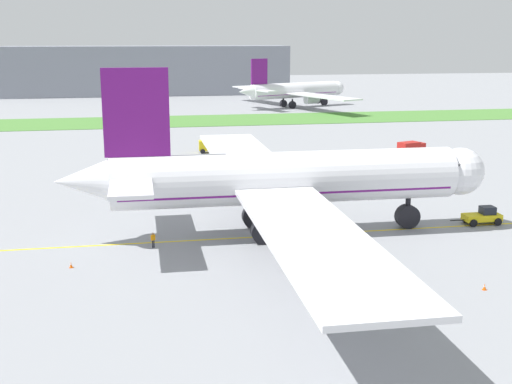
% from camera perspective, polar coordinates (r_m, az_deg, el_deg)
% --- Properties ---
extents(ground_plane, '(600.00, 600.00, 0.00)m').
position_cam_1_polar(ground_plane, '(76.54, 1.53, -3.39)').
color(ground_plane, gray).
rests_on(ground_plane, ground).
extents(apron_taxi_line, '(280.00, 0.36, 0.01)m').
position_cam_1_polar(apron_taxi_line, '(74.92, 1.80, -3.76)').
color(apron_taxi_line, yellow).
rests_on(apron_taxi_line, ground).
extents(grass_median_strip, '(320.00, 24.00, 0.10)m').
position_cam_1_polar(grass_median_strip, '(176.68, -5.34, 6.07)').
color(grass_median_strip, '#4C8438').
rests_on(grass_median_strip, ground).
extents(airliner_foreground, '(48.32, 74.56, 18.65)m').
position_cam_1_polar(airliner_foreground, '(73.98, 2.10, 1.08)').
color(airliner_foreground, white).
rests_on(airliner_foreground, ground).
extents(pushback_tug, '(6.24, 2.28, 2.11)m').
position_cam_1_polar(pushback_tug, '(83.79, 18.78, -1.95)').
color(pushback_tug, yellow).
rests_on(pushback_tug, ground).
extents(ground_crew_wingwalker_port, '(0.49, 0.46, 1.66)m').
position_cam_1_polar(ground_crew_wingwalker_port, '(71.37, -8.77, -3.94)').
color(ground_crew_wingwalker_port, black).
rests_on(ground_crew_wingwalker_port, ground).
extents(traffic_cone_near_nose, '(0.36, 0.36, 0.58)m').
position_cam_1_polar(traffic_cone_near_nose, '(67.25, -15.49, -6.01)').
color(traffic_cone_near_nose, '#F2590C').
rests_on(traffic_cone_near_nose, ground).
extents(traffic_cone_port_wing, '(0.36, 0.36, 0.58)m').
position_cam_1_polar(traffic_cone_port_wing, '(62.74, 18.90, -7.66)').
color(traffic_cone_port_wing, '#F2590C').
rests_on(traffic_cone_port_wing, ground).
extents(service_truck_baggage_loader, '(5.58, 3.98, 2.58)m').
position_cam_1_polar(service_truck_baggage_loader, '(127.95, 13.11, 3.69)').
color(service_truck_baggage_loader, '#B21E19').
rests_on(service_truck_baggage_loader, ground).
extents(service_truck_fuel_bowser, '(4.42, 2.51, 3.21)m').
position_cam_1_polar(service_truck_fuel_bowser, '(127.94, -3.87, 4.11)').
color(service_truck_fuel_bowser, yellow).
rests_on(service_truck_fuel_bowser, ground).
extents(parked_airliner_far_right, '(37.09, 58.28, 15.14)m').
position_cam_1_polar(parked_airliner_far_right, '(209.25, 3.18, 8.61)').
color(parked_airliner_far_right, white).
rests_on(parked_airliner_far_right, ground).
extents(terminal_building, '(104.59, 20.00, 18.00)m').
position_cam_1_polar(terminal_building, '(258.39, -9.15, 10.20)').
color(terminal_building, gray).
rests_on(terminal_building, ground).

